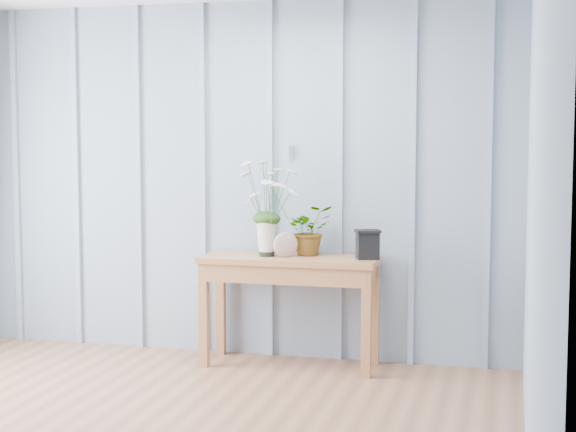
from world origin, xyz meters
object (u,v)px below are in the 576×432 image
(felt_disc_vessel, at_px, (285,245))
(daisy_vase, at_px, (267,195))
(sideboard, at_px, (290,273))
(carved_box, at_px, (368,244))

(felt_disc_vessel, bearing_deg, daisy_vase, 142.55)
(sideboard, bearing_deg, daisy_vase, -172.28)
(daisy_vase, xyz_separation_m, felt_disc_vessel, (0.14, -0.02, -0.33))
(daisy_vase, xyz_separation_m, carved_box, (0.69, 0.02, -0.31))
(sideboard, bearing_deg, carved_box, 0.33)
(daisy_vase, distance_m, carved_box, 0.75)
(sideboard, distance_m, carved_box, 0.57)
(daisy_vase, bearing_deg, carved_box, 2.02)
(sideboard, height_order, felt_disc_vessel, felt_disc_vessel)
(daisy_vase, distance_m, felt_disc_vessel, 0.36)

